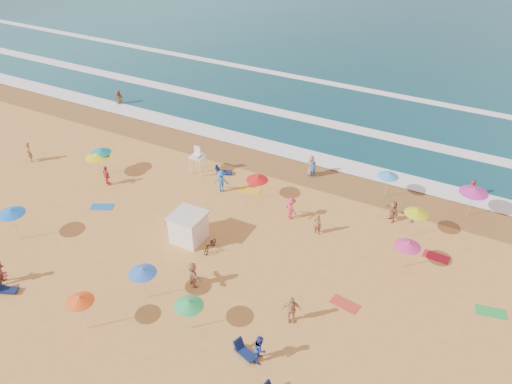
% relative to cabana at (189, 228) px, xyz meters
% --- Properties ---
extents(ground, '(220.00, 220.00, 0.00)m').
position_rel_cabana_xyz_m(ground, '(3.18, -0.60, -1.00)').
color(ground, gold).
rests_on(ground, ground).
extents(wet_sand, '(220.00, 220.00, 0.00)m').
position_rel_cabana_xyz_m(wet_sand, '(3.18, 11.90, -0.99)').
color(wet_sand, olive).
rests_on(wet_sand, ground).
extents(surf_foam, '(200.00, 18.70, 0.05)m').
position_rel_cabana_xyz_m(surf_foam, '(3.18, 20.72, -0.90)').
color(surf_foam, white).
rests_on(surf_foam, ground).
extents(cabana, '(2.00, 2.00, 2.00)m').
position_rel_cabana_xyz_m(cabana, '(0.00, 0.00, 0.00)').
color(cabana, white).
rests_on(cabana, ground).
extents(cabana_roof, '(2.20, 2.20, 0.12)m').
position_rel_cabana_xyz_m(cabana_roof, '(0.00, 0.00, 1.06)').
color(cabana_roof, silver).
rests_on(cabana_roof, cabana).
extents(bicycle, '(0.65, 1.60, 0.83)m').
position_rel_cabana_xyz_m(bicycle, '(1.90, -0.30, -0.59)').
color(bicycle, black).
rests_on(bicycle, ground).
extents(lifeguard_stand, '(1.20, 1.20, 2.10)m').
position_rel_cabana_xyz_m(lifeguard_stand, '(-4.32, 7.74, 0.05)').
color(lifeguard_stand, white).
rests_on(lifeguard_stand, ground).
extents(beach_umbrellas, '(64.06, 26.95, 0.82)m').
position_rel_cabana_xyz_m(beach_umbrellas, '(4.54, 0.24, 1.10)').
color(beach_umbrellas, blue).
rests_on(beach_umbrellas, ground).
extents(loungers, '(50.88, 21.81, 0.34)m').
position_rel_cabana_xyz_m(loungers, '(10.73, -4.23, -0.83)').
color(loungers, '#0E1C4A').
rests_on(loungers, ground).
extents(towels, '(38.55, 21.12, 0.03)m').
position_rel_cabana_xyz_m(towels, '(8.70, -1.39, -0.98)').
color(towels, '#B51633').
rests_on(towels, ground).
extents(beachgoers, '(37.00, 25.41, 2.11)m').
position_rel_cabana_xyz_m(beachgoers, '(0.49, 3.29, -0.15)').
color(beachgoers, brown).
rests_on(beachgoers, ground).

